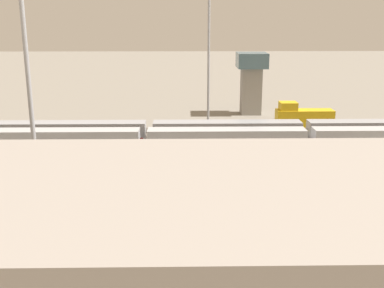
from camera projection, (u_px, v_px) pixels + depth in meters
name	position (u px, v px, depth m)	size (l,w,h in m)	color
ground_plane	(162.00, 160.00, 67.95)	(400.00, 400.00, 0.00)	gray
track_bed_0	(166.00, 131.00, 84.81)	(140.00, 2.80, 0.12)	#4C443D
track_bed_1	(165.00, 138.00, 79.99)	(140.00, 2.80, 0.12)	#4C443D
track_bed_2	(164.00, 146.00, 75.17)	(140.00, 2.80, 0.12)	#3D3833
track_bed_3	(163.00, 155.00, 70.35)	(140.00, 2.80, 0.12)	#4C443D
track_bed_4	(161.00, 165.00, 65.53)	(140.00, 2.80, 0.12)	#3D3833
track_bed_5	(159.00, 177.00, 60.70)	(140.00, 2.80, 0.12)	#4C443D
track_bed_6	(157.00, 192.00, 55.88)	(140.00, 2.80, 0.12)	#4C443D
track_bed_7	(155.00, 208.00, 51.06)	(140.00, 2.80, 0.12)	#3D3833
train_on_track_0	(303.00, 118.00, 84.68)	(10.00, 3.00, 5.00)	gold
train_on_track_5	(103.00, 163.00, 60.07)	(71.40, 3.06, 3.80)	#A8AAB2
train_on_track_6	(116.00, 176.00, 55.28)	(139.00, 3.06, 4.40)	black
train_on_track_7	(73.00, 192.00, 50.39)	(71.40, 3.00, 3.80)	#A8AAB2
train_on_track_3	(129.00, 142.00, 69.73)	(139.00, 3.06, 4.40)	black
train_on_track_2	(290.00, 133.00, 74.99)	(90.60, 3.06, 4.40)	maroon
light_mast_0	(209.00, 29.00, 82.31)	(2.80, 0.70, 27.43)	#9EA0A5
light_mast_1	(25.00, 44.00, 43.35)	(2.80, 0.70, 27.39)	#9EA0A5
maintenance_shed	(128.00, 269.00, 28.42)	(47.27, 18.89, 11.02)	#9E9389
control_tower	(251.00, 78.00, 97.54)	(6.00, 6.00, 12.47)	gray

